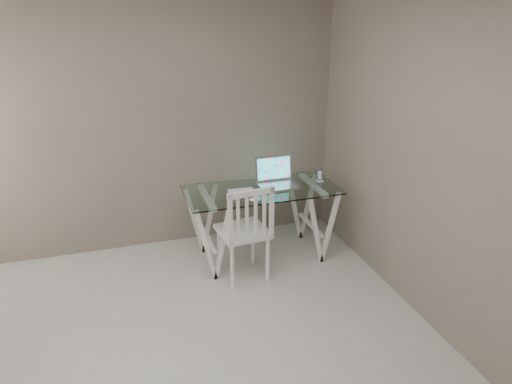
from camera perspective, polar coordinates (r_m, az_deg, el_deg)
The scene contains 7 objects.
room at distance 2.87m, azimuth -10.27°, elevation 4.73°, with size 4.50×4.52×2.71m.
desk at distance 5.03m, azimuth 0.60°, elevation -3.52°, with size 1.50×0.70×0.75m.
chair at distance 4.57m, azimuth -1.14°, elevation -4.24°, with size 0.48×0.48×0.96m.
laptop at distance 4.99m, azimuth 2.36°, elevation 1.57°, with size 0.38×0.31×0.27m.
keyboard at distance 4.85m, azimuth -1.74°, elevation 0.18°, with size 0.27×0.12×0.01m, color silver.
mouse at distance 4.60m, azimuth -0.06°, elevation -0.84°, with size 0.12×0.07×0.04m, color white.
phone_dock at distance 5.13m, azimuth 7.27°, elevation 1.58°, with size 0.06×0.06×0.12m.
Camera 1 is at (-0.39, -2.70, 2.55)m, focal length 35.00 mm.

